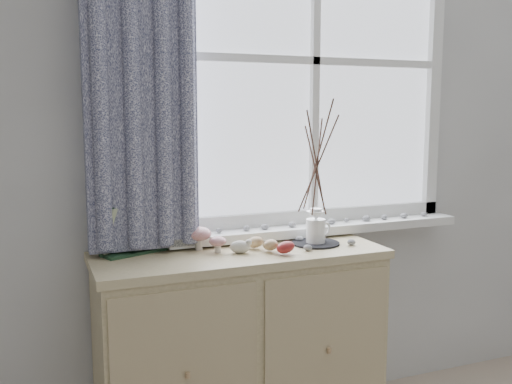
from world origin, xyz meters
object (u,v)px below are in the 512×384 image
at_px(toadstool_cluster, 203,236).
at_px(twig_pitcher, 317,161).
at_px(botanical_book, 135,229).
at_px(sideboard, 241,349).

relative_size(toadstool_cluster, twig_pitcher, 0.25).
height_order(toadstool_cluster, twig_pitcher, twig_pitcher).
xyz_separation_m(botanical_book, toadstool_cluster, (0.28, -0.03, -0.04)).
distance_m(botanical_book, toadstool_cluster, 0.28).
bearing_deg(botanical_book, toadstool_cluster, -27.19).
bearing_deg(twig_pitcher, sideboard, 163.18).
distance_m(toadstool_cluster, twig_pitcher, 0.58).
bearing_deg(botanical_book, twig_pitcher, -27.85).
xyz_separation_m(sideboard, twig_pitcher, (0.35, 0.00, 0.79)).
height_order(sideboard, toadstool_cluster, toadstool_cluster).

